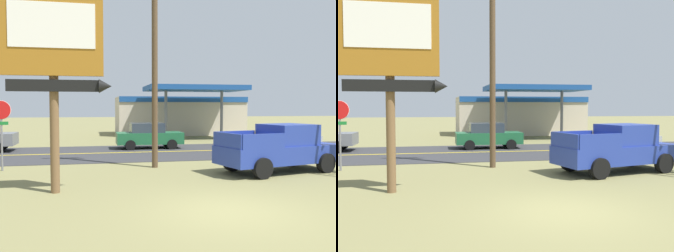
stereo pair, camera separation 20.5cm
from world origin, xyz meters
TOP-DOWN VIEW (x-y plane):
  - ground_plane at (0.00, 0.00)m, footprint 180.00×180.00m
  - road_asphalt at (0.00, 13.00)m, footprint 140.00×8.00m
  - road_centre_line at (0.00, 13.00)m, footprint 126.00×0.20m
  - motel_sign at (-4.51, 2.98)m, footprint 3.27×0.54m
  - stop_sign at (-7.13, 7.74)m, footprint 0.80×0.08m
  - utility_pole at (-0.71, 7.42)m, footprint 1.80×0.26m
  - gas_station at (4.94, 27.18)m, footprint 12.00×11.50m
  - pickup_blue_parked_on_lawn at (4.16, 5.29)m, footprint 5.52×3.13m
  - car_green_mid_lane at (0.14, 15.00)m, footprint 4.20×2.00m
  - car_silver_far_lane at (7.25, 11.00)m, footprint 4.20×2.00m

SIDE VIEW (x-z plane):
  - ground_plane at x=0.00m, z-range 0.00..0.00m
  - road_asphalt at x=0.00m, z-range 0.00..0.02m
  - road_centre_line at x=0.00m, z-range 0.02..0.03m
  - car_green_mid_lane at x=0.14m, z-range 0.01..1.65m
  - car_silver_far_lane at x=7.25m, z-range 0.01..1.65m
  - pickup_blue_parked_on_lawn at x=4.16m, z-range -0.02..1.94m
  - gas_station at x=4.94m, z-range -0.26..4.14m
  - stop_sign at x=-7.13m, z-range 0.55..3.50m
  - motel_sign at x=-4.51m, z-range 1.11..7.47m
  - utility_pole at x=-0.71m, z-range 0.29..10.16m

